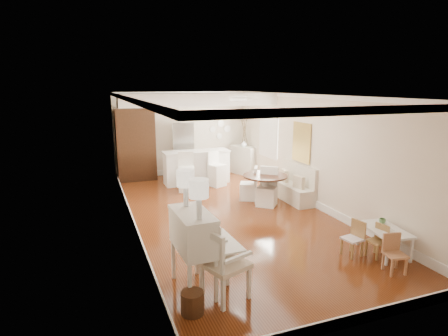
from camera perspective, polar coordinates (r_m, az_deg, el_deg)
room at (r=8.84m, az=0.31°, el=5.77°), size 9.00×9.04×2.82m
secretary_bureau at (r=5.69m, az=-4.73°, el=-12.56°), size 1.00×1.02×1.23m
gustavian_armchair at (r=5.51m, az=0.20°, el=-14.28°), size 0.79×0.79×1.08m
wicker_basket at (r=5.38m, az=-4.85°, el=-19.78°), size 0.41×0.41×0.32m
kids_table at (r=7.55m, az=23.14°, el=-10.17°), size 0.70×1.03×0.48m
kids_chair_a at (r=7.34m, az=22.23°, el=-10.23°), size 0.33×0.33×0.61m
kids_chair_b at (r=7.23m, az=18.99°, el=-10.09°), size 0.36×0.36×0.66m
kids_chair_c at (r=6.87m, az=24.66°, el=-11.84°), size 0.37×0.37×0.65m
banquette at (r=10.12m, az=10.35°, el=-2.16°), size 0.52×1.60×0.98m
dining_table at (r=9.70m, az=6.27°, el=-3.30°), size 1.29×1.29×0.77m
slip_chair_near at (r=9.57m, az=6.57°, el=-2.89°), size 0.67×0.67×0.98m
slip_chair_far at (r=10.05m, az=3.76°, el=-2.33°), size 0.59×0.58×0.90m
breakfast_counter at (r=11.71m, az=-4.20°, el=0.16°), size 2.05×0.65×1.03m
bar_stool_left at (r=10.85m, az=-5.77°, el=-0.59°), size 0.54×0.54×1.13m
bar_stool_right at (r=11.34m, az=-1.08°, el=-0.16°), size 0.56×0.56×1.05m
pantry_cabinet at (r=12.31m, az=-13.31°, el=3.47°), size 1.20×0.60×2.30m
fridge at (r=12.68m, az=-4.69°, el=2.88°), size 0.75×0.65×1.80m
sideboard at (r=12.95m, az=3.09°, el=1.22°), size 0.80×1.10×0.96m
pencil_cup at (r=7.69m, az=22.99°, el=-7.44°), size 0.16×0.16×0.09m
branch_vase at (r=12.79m, az=3.06°, el=3.72°), size 0.21×0.21×0.20m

